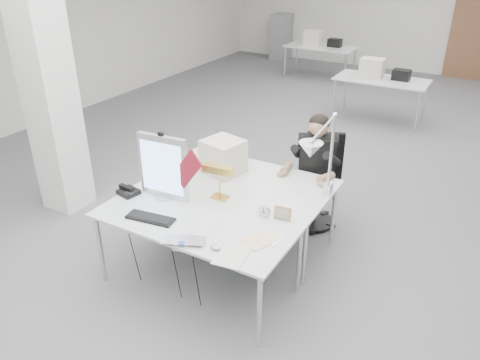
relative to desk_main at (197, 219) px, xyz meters
The scene contains 23 objects.
room_shell 2.80m from the desk_main, 89.21° to the left, with size 10.04×14.04×3.24m.
desk_main is the anchor object (origin of this frame).
desk_second 0.90m from the desk_main, 90.00° to the left, with size 1.80×0.90×0.03m, color silver.
bg_desk_a 5.50m from the desk_main, 87.92° to the left, with size 1.60×0.80×0.03m, color silver.
bg_desk_b 7.91m from the desk_main, 103.16° to the left, with size 1.60×0.80×0.03m, color silver.
filing_cabinet 9.80m from the desk_main, 110.93° to the left, with size 0.45×0.55×1.20m, color gray.
office_chair 1.67m from the desk_main, 71.68° to the left, with size 0.51×0.51×1.03m, color black, non-canonical shape.
seated_person 1.61m from the desk_main, 71.11° to the left, with size 0.48×0.60×0.91m, color black, non-canonical shape.
monitor 0.61m from the desk_main, 159.52° to the left, with size 0.50×0.05×0.62m, color silver.
pennant 0.45m from the desk_main, 141.06° to the left, with size 0.42×0.01×0.18m, color maroon.
keyboard 0.40m from the desk_main, 147.04° to the right, with size 0.44×0.15×0.02m, color black.
laptop 0.44m from the desk_main, 71.13° to the right, with size 0.36×0.23×0.03m, color #A6A6AA.
mouse 0.51m from the desk_main, 38.24° to the right, with size 0.10×0.06×0.04m, color #A8A7AC.
bankers_lamp 0.45m from the desk_main, 91.68° to the left, with size 0.28×0.11×0.32m, color #E2C246, non-canonical shape.
desk_phone 0.82m from the desk_main, behind, with size 0.18×0.16×0.05m, color black.
picture_frame_left 0.71m from the desk_main, 157.97° to the left, with size 0.13×0.01×0.10m, color #976C41.
picture_frame_right 0.76m from the desk_main, 28.22° to the left, with size 0.15×0.01×0.12m, color tan.
desk_clock 0.60m from the desk_main, 32.56° to the left, with size 0.11×0.11×0.03m, color #A9A9AE.
paper_stack_a 0.64m from the desk_main, 29.87° to the right, with size 0.23×0.32×0.01m, color silver.
paper_stack_b 0.65m from the desk_main, ahead, with size 0.19×0.27×0.01m, color #ECCC8D.
paper_stack_c 0.71m from the desk_main, ahead, with size 0.20×0.14×0.01m, color white.
beige_monitor 0.97m from the desk_main, 107.03° to the left, with size 0.38×0.36×0.36m, color beige.
architect_lamp 1.21m from the desk_main, 41.05° to the left, with size 0.23×0.67×0.87m, color #B0B0B4, non-canonical shape.
Camera 1 is at (2.08, -5.36, 2.93)m, focal length 35.00 mm.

